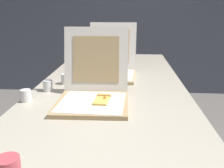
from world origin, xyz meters
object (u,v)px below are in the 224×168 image
Objects in this scene: pizza_box_middle at (110,69)px; cup_white_near_center at (48,86)px; table at (111,91)px; cup_white_near_left at (26,96)px; cup_white_mid at (65,79)px; pizza_box_front at (93,93)px.

pizza_box_middle reaches higher than cup_white_near_center.
table is 36.56× the size of cup_white_near_left.
cup_white_mid is 1.00× the size of cup_white_near_center.
cup_white_near_left is (-0.37, -0.01, -0.02)m from pizza_box_front.
pizza_box_middle is 0.74m from cup_white_near_left.
pizza_box_front is 6.93× the size of cup_white_mid.
cup_white_near_left and cup_white_near_center have the same top height.
table is 36.56× the size of cup_white_near_center.
pizza_box_front reaches higher than cup_white_mid.
cup_white_mid reaches higher than table.
pizza_box_middle reaches higher than cup_white_mid.
cup_white_mid and cup_white_near_left have the same top height.
pizza_box_front is 6.93× the size of cup_white_near_left.
cup_white_near_center is (-0.07, -0.17, 0.00)m from cup_white_mid.
pizza_box_front reaches higher than pizza_box_middle.
cup_white_near_center is (-0.31, 0.19, -0.02)m from pizza_box_front.
cup_white_near_left is (-0.42, -0.60, -0.02)m from pizza_box_middle.
pizza_box_front reaches higher than cup_white_near_left.
pizza_box_middle is 7.44× the size of cup_white_mid.
cup_white_near_center is at bearing -157.36° from table.
cup_white_near_left is 0.21m from cup_white_near_center.
pizza_box_front is at bearing -101.78° from table.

